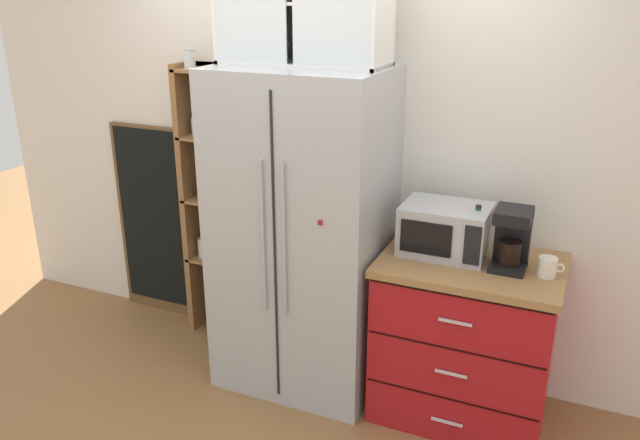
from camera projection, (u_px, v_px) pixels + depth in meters
name	position (u px, v px, depth m)	size (l,w,h in m)	color
ground_plane	(304.00, 373.00, 3.86)	(10.65, 10.65, 0.00)	olive
wall_back_cream	(331.00, 154.00, 3.76)	(4.96, 0.10, 2.55)	silver
refrigerator	(304.00, 233.00, 3.55)	(0.90, 0.71, 1.83)	#ADAFB5
pantry_shelf_column	(222.00, 200.00, 4.07)	(0.49, 0.24, 1.86)	brown
counter_cabinet	(465.00, 338.00, 3.38)	(0.91, 0.66, 0.90)	#A8161C
microwave	(445.00, 229.00, 3.28)	(0.44, 0.33, 0.26)	#ADAFB5
coffee_maker	(512.00, 237.00, 3.11)	(0.17, 0.20, 0.31)	black
mug_cream	(547.00, 267.00, 3.04)	(0.12, 0.09, 0.10)	silver
mug_sage	(474.00, 251.00, 3.22)	(0.12, 0.08, 0.10)	#8CA37F
bottle_green	(476.00, 235.00, 3.22)	(0.07, 0.07, 0.29)	#285B33
upper_cabinet	(305.00, 3.00, 3.16)	(0.87, 0.32, 0.60)	silver
chalkboard_menu	(156.00, 221.00, 4.39)	(0.60, 0.04, 1.35)	brown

